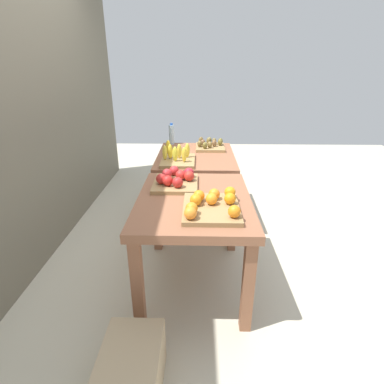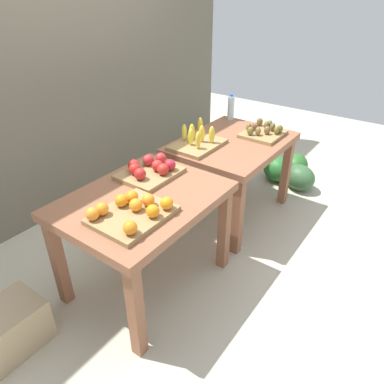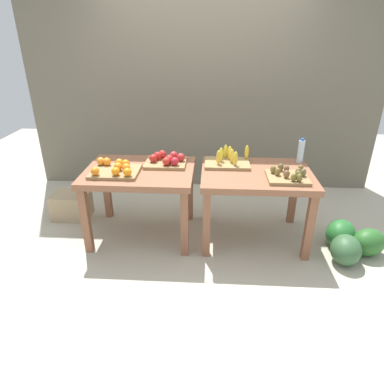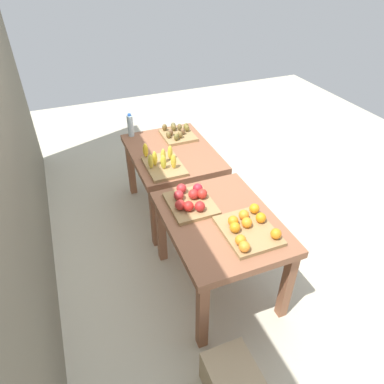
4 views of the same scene
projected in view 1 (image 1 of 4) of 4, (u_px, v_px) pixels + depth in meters
The scene contains 11 objects.
ground_plane at pixel (195, 242), 2.91m from camera, with size 8.00×8.00×0.00m, color #BDB69F.
back_wall at pixel (24, 77), 2.36m from camera, with size 4.40×0.12×3.00m, color #6C6554.
display_table_left at pixel (194, 211), 2.16m from camera, with size 1.04×0.80×0.72m.
display_table_right at pixel (196, 164), 3.19m from camera, with size 1.04×0.80×0.72m.
orange_bin at pixel (211, 205), 1.91m from camera, with size 0.44×0.36×0.11m.
apple_bin at pixel (176, 180), 2.33m from camera, with size 0.40×0.34×0.11m.
banana_crate at pixel (177, 158), 2.89m from camera, with size 0.44×0.32×0.17m.
kiwi_bin at pixel (210, 145), 3.37m from camera, with size 0.36×0.32×0.10m.
water_bottle at pixel (172, 134), 3.53m from camera, with size 0.06×0.06×0.25m.
watermelon_pile at pixel (213, 178), 4.20m from camera, with size 0.63×0.68×0.27m.
cardboard_produce_box at pixel (132, 369), 1.54m from camera, with size 0.40×0.30×0.29m, color tan.
Camera 1 is at (-2.49, -0.03, 1.58)m, focal length 28.04 mm.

